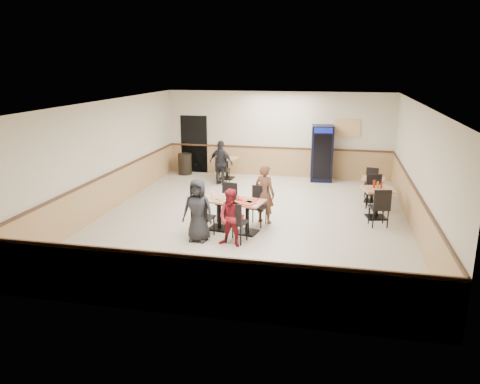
% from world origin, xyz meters
% --- Properties ---
extents(ground, '(10.00, 10.00, 0.00)m').
position_xyz_m(ground, '(0.00, 0.00, 0.00)').
color(ground, beige).
rests_on(ground, ground).
extents(room_shell, '(10.00, 10.00, 10.00)m').
position_xyz_m(room_shell, '(1.78, 2.55, 0.58)').
color(room_shell, silver).
rests_on(room_shell, ground).
extents(main_table, '(1.59, 1.01, 0.79)m').
position_xyz_m(main_table, '(-0.28, -0.98, 0.52)').
color(main_table, black).
rests_on(main_table, ground).
extents(main_chairs, '(1.62, 1.95, 1.00)m').
position_xyz_m(main_chairs, '(-0.33, -0.97, 0.50)').
color(main_chairs, black).
rests_on(main_chairs, ground).
extents(diner_woman_left, '(0.73, 0.49, 1.44)m').
position_xyz_m(diner_woman_left, '(-0.92, -1.76, 0.72)').
color(diner_woman_left, black).
rests_on(diner_woman_left, ground).
extents(diner_woman_right, '(0.73, 0.62, 1.30)m').
position_xyz_m(diner_woman_right, '(-0.10, -1.93, 0.65)').
color(diner_woman_right, maroon).
rests_on(diner_woman_right, ground).
extents(diner_man_opposite, '(0.65, 0.55, 1.52)m').
position_xyz_m(diner_man_opposite, '(0.36, -0.20, 0.76)').
color(diner_man_opposite, brown).
rests_on(diner_man_opposite, ground).
extents(lone_diner, '(0.94, 0.60, 1.49)m').
position_xyz_m(lone_diner, '(-1.67, 3.35, 0.74)').
color(lone_diner, black).
rests_on(lone_diner, ground).
extents(tabletop_clutter, '(1.24, 0.72, 0.12)m').
position_xyz_m(tabletop_clutter, '(-0.19, -1.04, 0.81)').
color(tabletop_clutter, red).
rests_on(tabletop_clutter, main_table).
extents(side_table_near, '(0.90, 0.90, 0.80)m').
position_xyz_m(side_table_near, '(3.18, 0.75, 0.53)').
color(side_table_near, black).
rests_on(side_table_near, ground).
extents(side_table_near_chair_south, '(0.56, 0.56, 1.01)m').
position_xyz_m(side_table_near_chair_south, '(3.18, 0.11, 0.51)').
color(side_table_near_chair_south, black).
rests_on(side_table_near_chair_south, ground).
extents(side_table_near_chair_north, '(0.56, 0.56, 1.01)m').
position_xyz_m(side_table_near_chair_north, '(3.18, 1.40, 0.51)').
color(side_table_near_chair_north, black).
rests_on(side_table_near_chair_north, ground).
extents(side_table_far, '(0.73, 0.73, 0.70)m').
position_xyz_m(side_table_far, '(3.16, 2.31, 0.46)').
color(side_table_far, black).
rests_on(side_table_far, ground).
extents(side_table_far_chair_south, '(0.46, 0.46, 0.88)m').
position_xyz_m(side_table_far_chair_south, '(3.16, 1.76, 0.44)').
color(side_table_far_chair_south, black).
rests_on(side_table_far_chair_south, ground).
extents(side_table_far_chair_north, '(0.46, 0.46, 0.88)m').
position_xyz_m(side_table_far_chair_north, '(3.16, 2.87, 0.44)').
color(side_table_far_chair_north, black).
rests_on(side_table_far_chair_north, ground).
extents(condiment_caddy, '(0.23, 0.06, 0.20)m').
position_xyz_m(condiment_caddy, '(3.15, 0.80, 0.89)').
color(condiment_caddy, '#9E1D0B').
rests_on(condiment_caddy, side_table_near).
extents(back_table, '(0.75, 0.75, 0.75)m').
position_xyz_m(back_table, '(-1.67, 4.20, 0.50)').
color(back_table, black).
rests_on(back_table, ground).
extents(back_table_chair_lone, '(0.47, 0.47, 0.95)m').
position_xyz_m(back_table_chair_lone, '(-1.67, 3.60, 0.47)').
color(back_table_chair_lone, black).
rests_on(back_table_chair_lone, ground).
extents(pepsi_cooler, '(0.78, 0.78, 1.91)m').
position_xyz_m(pepsi_cooler, '(1.58, 4.59, 0.96)').
color(pepsi_cooler, black).
rests_on(pepsi_cooler, ground).
extents(trash_bin, '(0.49, 0.49, 0.77)m').
position_xyz_m(trash_bin, '(-3.33, 4.55, 0.38)').
color(trash_bin, black).
rests_on(trash_bin, ground).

